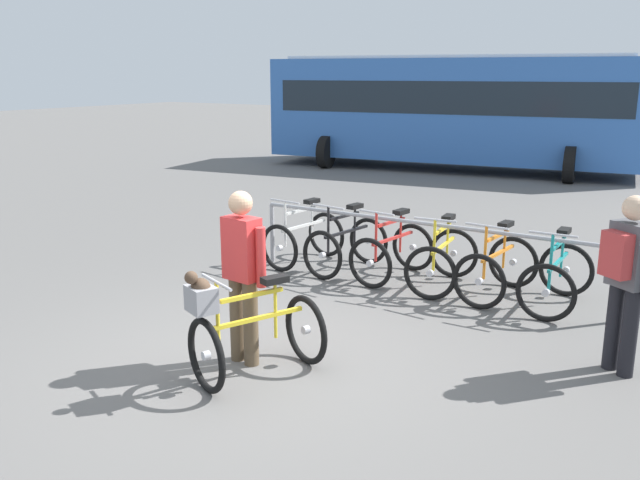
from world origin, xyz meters
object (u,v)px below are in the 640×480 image
object	(u,v)px
racked_bike_black	(346,245)
racked_bike_teal	(557,278)
racked_bike_yellow	(443,260)
racked_bike_red	(392,252)
person_with_featured_bike	(243,270)
pedestrian_with_backpack	(626,274)
featured_bicycle	(246,329)
racked_bike_white	(304,238)
bus_distant	(453,106)
racked_bike_orange	(497,268)

from	to	relation	value
racked_bike_black	racked_bike_teal	distance (m)	2.80
racked_bike_yellow	racked_bike_teal	bearing A→B (deg)	-0.22
racked_bike_red	person_with_featured_bike	world-z (taller)	person_with_featured_bike
racked_bike_black	pedestrian_with_backpack	size ratio (longest dim) A/B	0.72
featured_bicycle	pedestrian_with_backpack	xyz separation A→B (m)	(2.76, 1.92, 0.45)
racked_bike_black	featured_bicycle	distance (m)	3.53
racked_bike_red	pedestrian_with_backpack	size ratio (longest dim) A/B	0.72
racked_bike_white	racked_bike_teal	world-z (taller)	same
racked_bike_teal	bus_distant	world-z (taller)	bus_distant
featured_bicycle	racked_bike_white	bearing A→B (deg)	115.75
racked_bike_orange	racked_bike_teal	bearing A→B (deg)	-0.22
racked_bike_black	bus_distant	world-z (taller)	bus_distant
racked_bike_yellow	racked_bike_orange	world-z (taller)	same
racked_bike_red	racked_bike_orange	world-z (taller)	same
bus_distant	racked_bike_black	bearing A→B (deg)	-76.10
racked_bike_yellow	pedestrian_with_backpack	bearing A→B (deg)	-32.77
racked_bike_orange	pedestrian_with_backpack	bearing A→B (deg)	-42.73
bus_distant	featured_bicycle	bearing A→B (deg)	-75.70
racked_bike_red	featured_bicycle	world-z (taller)	featured_bicycle
racked_bike_red	racked_bike_orange	distance (m)	1.40
racked_bike_white	racked_bike_orange	xyz separation A→B (m)	(2.80, -0.01, 0.00)
racked_bike_orange	racked_bike_teal	size ratio (longest dim) A/B	1.04
racked_bike_red	racked_bike_orange	size ratio (longest dim) A/B	1.04
pedestrian_with_backpack	racked_bike_teal	bearing A→B (deg)	121.36
racked_bike_white	featured_bicycle	xyz separation A→B (m)	(1.64, -3.40, 0.12)
racked_bike_white	featured_bicycle	bearing A→B (deg)	-64.25
racked_bike_white	racked_bike_red	world-z (taller)	same
featured_bicycle	racked_bike_black	bearing A→B (deg)	105.48
racked_bike_orange	bus_distant	world-z (taller)	bus_distant
racked_bike_black	person_with_featured_bike	distance (m)	3.22
racked_bike_teal	racked_bike_white	bearing A→B (deg)	179.78
pedestrian_with_backpack	racked_bike_white	bearing A→B (deg)	161.32
featured_bicycle	bus_distant	world-z (taller)	bus_distant
racked_bike_red	racked_bike_orange	xyz separation A→B (m)	(1.40, -0.01, 0.00)
racked_bike_white	racked_bike_red	xyz separation A→B (m)	(1.40, -0.01, 0.00)
racked_bike_orange	bus_distant	bearing A→B (deg)	114.36
racked_bike_black	racked_bike_red	size ratio (longest dim) A/B	1.01
featured_bicycle	bus_distant	size ratio (longest dim) A/B	0.12
racked_bike_yellow	racked_bike_white	bearing A→B (deg)	179.78
racked_bike_red	person_with_featured_bike	size ratio (longest dim) A/B	0.72
bus_distant	racked_bike_yellow	bearing A→B (deg)	-68.97
racked_bike_orange	featured_bicycle	size ratio (longest dim) A/B	0.90
person_with_featured_bike	bus_distant	size ratio (longest dim) A/B	0.16
featured_bicycle	racked_bike_orange	bearing A→B (deg)	71.16
racked_bike_yellow	bus_distant	distance (m)	11.03
racked_bike_orange	racked_bike_teal	world-z (taller)	same
racked_bike_red	racked_bike_white	bearing A→B (deg)	179.78
person_with_featured_bike	bus_distant	distance (m)	13.73
racked_bike_teal	featured_bicycle	distance (m)	3.87
racked_bike_yellow	bus_distant	bearing A→B (deg)	111.03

